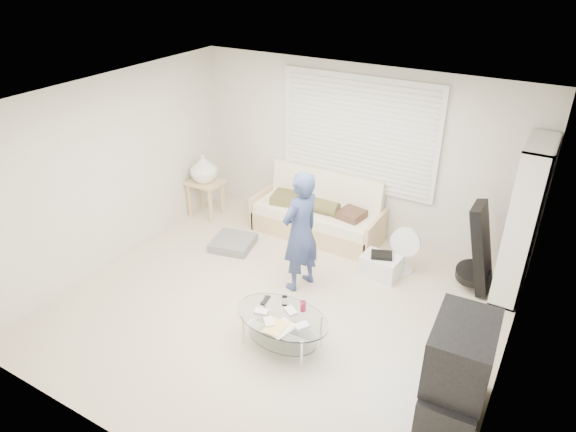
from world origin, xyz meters
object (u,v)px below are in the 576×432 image
Objects in this scene: futon_sofa at (318,215)px; tv_unit at (457,371)px; coffee_table at (282,322)px; bookshelf at (523,222)px.

tv_unit reaches higher than futon_sofa.
futon_sofa reaches higher than coffee_table.
futon_sofa is at bearing 138.16° from tv_unit.
coffee_table is at bearing -71.58° from futon_sofa.
futon_sofa is 1.87× the size of tv_unit.
bookshelf is 2.31m from tv_unit.
futon_sofa is 2.82m from bookshelf.
tv_unit is (2.60, -2.33, 0.19)m from futon_sofa.
tv_unit is at bearing -41.84° from futon_sofa.
tv_unit is at bearing 0.81° from coffee_table.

